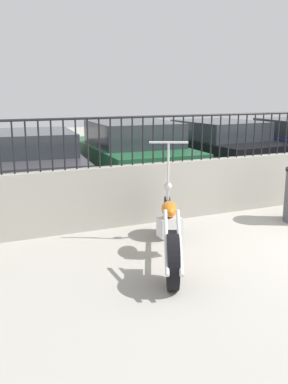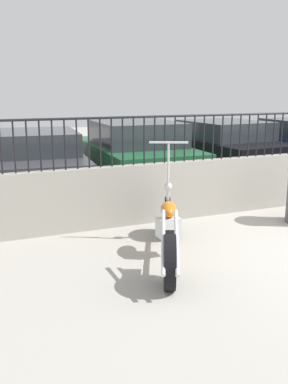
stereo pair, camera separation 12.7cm
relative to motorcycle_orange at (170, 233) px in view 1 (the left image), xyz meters
The scene contains 6 objects.
low_wall 2.92m from the motorcycle_orange, 33.34° to the left, with size 10.29×0.18×0.94m.
fence_railing 3.10m from the motorcycle_orange, 33.34° to the left, with size 10.29×0.04×0.74m.
motorcycle_orange is the anchor object (origin of this frame).
car_dark_grey 4.52m from the motorcycle_orange, 102.19° to the left, with size 2.24×4.08×1.27m.
car_green 4.60m from the motorcycle_orange, 73.92° to the left, with size 2.03×4.14×1.39m.
car_black 5.91m from the motorcycle_orange, 51.82° to the left, with size 2.15×4.12×1.32m.
Camera 1 is at (-4.71, -3.69, 2.06)m, focal length 40.00 mm.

